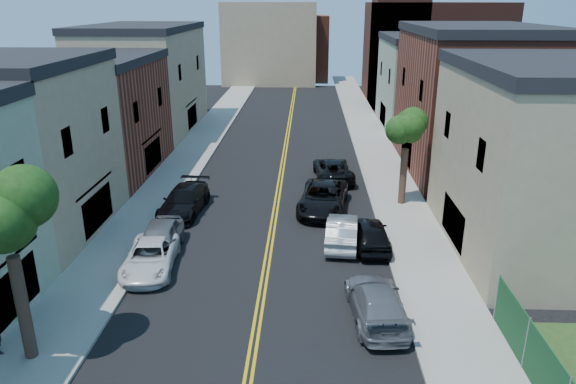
# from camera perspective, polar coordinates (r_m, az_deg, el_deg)

# --- Properties ---
(sidewalk_left) EXTENTS (3.20, 100.00, 0.15)m
(sidewalk_left) POSITION_cam_1_polar(r_m,az_deg,el_deg) (44.49, -10.71, 3.67)
(sidewalk_left) COLOR gray
(sidewalk_left) RESTS_ON ground
(sidewalk_right) EXTENTS (3.20, 100.00, 0.15)m
(sidewalk_right) POSITION_cam_1_polar(r_m,az_deg,el_deg) (43.80, 9.93, 3.46)
(sidewalk_right) COLOR gray
(sidewalk_right) RESTS_ON ground
(curb_left) EXTENTS (0.30, 100.00, 0.15)m
(curb_left) POSITION_cam_1_polar(r_m,az_deg,el_deg) (44.14, -8.49, 3.67)
(curb_left) COLOR gray
(curb_left) RESTS_ON ground
(curb_right) EXTENTS (0.30, 100.00, 0.15)m
(curb_right) POSITION_cam_1_polar(r_m,az_deg,el_deg) (43.60, 7.65, 3.51)
(curb_right) COLOR gray
(curb_right) RESTS_ON ground
(bldg_left_tan_near) EXTENTS (9.00, 10.00, 9.00)m
(bldg_left_tan_near) POSITION_cam_1_polar(r_m,az_deg,el_deg) (32.00, -27.83, 3.59)
(bldg_left_tan_near) COLOR #998466
(bldg_left_tan_near) RESTS_ON ground
(bldg_left_brick) EXTENTS (9.00, 12.00, 8.00)m
(bldg_left_brick) POSITION_cam_1_polar(r_m,az_deg,el_deg) (41.70, -20.51, 7.25)
(bldg_left_brick) COLOR brown
(bldg_left_brick) RESTS_ON ground
(bldg_left_tan_far) EXTENTS (9.00, 16.00, 9.50)m
(bldg_left_tan_far) POSITION_cam_1_polar(r_m,az_deg,el_deg) (54.57, -15.13, 11.32)
(bldg_left_tan_far) COLOR #998466
(bldg_left_tan_far) RESTS_ON ground
(bldg_right_tan) EXTENTS (9.00, 12.00, 9.00)m
(bldg_right_tan) POSITION_cam_1_polar(r_m,az_deg,el_deg) (29.39, 26.35, 2.55)
(bldg_right_tan) COLOR #998466
(bldg_right_tan) RESTS_ON ground
(bldg_right_brick) EXTENTS (9.00, 14.00, 10.00)m
(bldg_right_brick) POSITION_cam_1_polar(r_m,az_deg,el_deg) (42.08, 19.04, 8.92)
(bldg_right_brick) COLOR brown
(bldg_right_brick) RESTS_ON ground
(bldg_right_palegrn) EXTENTS (9.00, 12.00, 8.50)m
(bldg_right_palegrn) POSITION_cam_1_polar(r_m,az_deg,el_deg) (55.58, 14.96, 10.95)
(bldg_right_palegrn) COLOR gray
(bldg_right_palegrn) RESTS_ON ground
(church) EXTENTS (16.20, 14.20, 22.60)m
(church) POSITION_cam_1_polar(r_m,az_deg,el_deg) (70.40, 14.48, 15.20)
(church) COLOR #4C2319
(church) RESTS_ON ground
(backdrop_left) EXTENTS (14.00, 8.00, 12.00)m
(backdrop_left) POSITION_cam_1_polar(r_m,az_deg,el_deg) (84.10, -1.96, 15.59)
(backdrop_left) COLOR #998466
(backdrop_left) RESTS_ON ground
(backdrop_center) EXTENTS (10.00, 8.00, 10.00)m
(backdrop_center) POSITION_cam_1_polar(r_m,az_deg,el_deg) (87.98, 0.93, 15.13)
(backdrop_center) COLOR brown
(backdrop_center) RESTS_ON ground
(tree_left_mid) EXTENTS (5.20, 5.20, 9.29)m
(tree_left_mid) POSITION_cam_1_polar(r_m,az_deg,el_deg) (19.32, -28.46, 0.48)
(tree_left_mid) COLOR #35251A
(tree_left_mid) RESTS_ON sidewalk_left
(tree_right_far) EXTENTS (4.40, 4.40, 8.03)m
(tree_right_far) POSITION_cam_1_polar(r_m,az_deg,el_deg) (32.87, 12.75, 8.05)
(tree_right_far) COLOR #35251A
(tree_right_far) RESTS_ON sidewalk_right
(white_pickup) EXTENTS (2.67, 5.05, 1.36)m
(white_pickup) POSITION_cam_1_polar(r_m,az_deg,el_deg) (26.35, -14.54, -6.77)
(white_pickup) COLOR white
(white_pickup) RESTS_ON ground
(grey_car_left) EXTENTS (2.11, 4.84, 1.62)m
(grey_car_left) POSITION_cam_1_polar(r_m,az_deg,el_deg) (27.82, -13.57, -4.92)
(grey_car_left) COLOR #57595E
(grey_car_left) RESTS_ON ground
(black_car_left) EXTENTS (2.64, 5.59, 1.57)m
(black_car_left) POSITION_cam_1_polar(r_m,az_deg,el_deg) (32.80, -11.07, -0.91)
(black_car_left) COLOR black
(black_car_left) RESTS_ON ground
(grey_car_right) EXTENTS (2.46, 5.25, 1.48)m
(grey_car_right) POSITION_cam_1_polar(r_m,az_deg,el_deg) (22.20, 9.45, -11.53)
(grey_car_right) COLOR slate
(grey_car_right) RESTS_ON ground
(black_car_right) EXTENTS (1.91, 4.49, 1.51)m
(black_car_right) POSITION_cam_1_polar(r_m,az_deg,el_deg) (28.12, 8.88, -4.42)
(black_car_right) COLOR black
(black_car_right) RESTS_ON ground
(silver_car_right) EXTENTS (2.00, 4.67, 1.50)m
(silver_car_right) POSITION_cam_1_polar(r_m,az_deg,el_deg) (28.23, 5.80, -4.19)
(silver_car_right) COLOR #AAADB1
(silver_car_right) RESTS_ON ground
(dark_car_right_far) EXTENTS (2.99, 5.67, 1.52)m
(dark_car_right_far) POSITION_cam_1_polar(r_m,az_deg,el_deg) (38.44, 4.86, 2.45)
(dark_car_right_far) COLOR black
(dark_car_right_far) RESTS_ON ground
(black_suv_lane) EXTENTS (3.49, 6.26, 1.66)m
(black_suv_lane) POSITION_cam_1_polar(r_m,az_deg,el_deg) (32.62, 3.79, -0.61)
(black_suv_lane) COLOR black
(black_suv_lane) RESTS_ON ground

